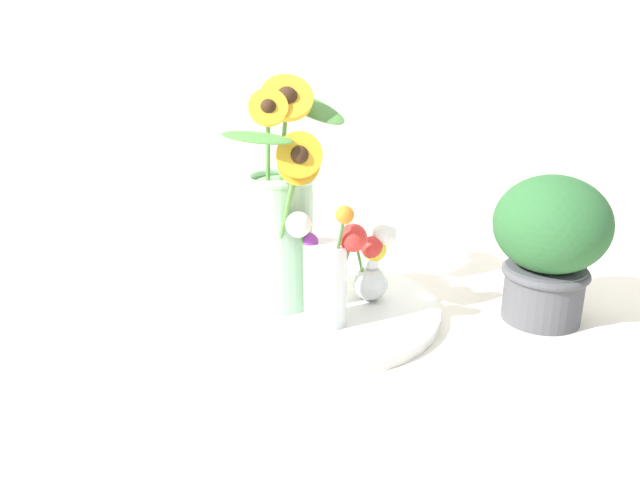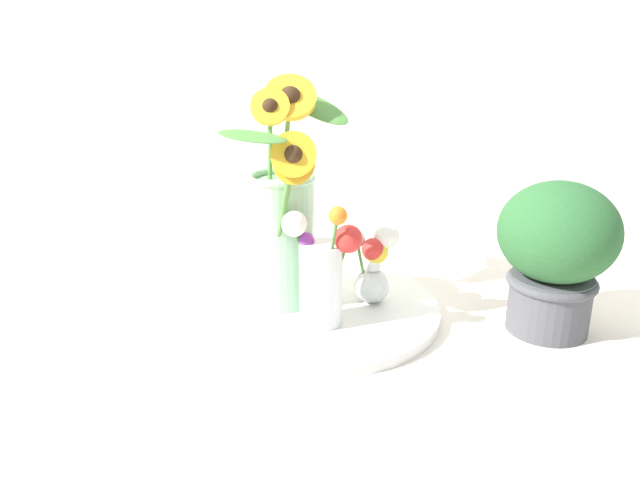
{
  "view_description": "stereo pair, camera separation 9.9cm",
  "coord_description": "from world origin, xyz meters",
  "px_view_note": "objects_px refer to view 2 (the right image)",
  "views": [
    {
      "loc": [
        -0.08,
        -0.88,
        0.46
      ],
      "look_at": [
        0.0,
        0.05,
        0.13
      ],
      "focal_mm": 35.0,
      "sensor_mm": 36.0,
      "label": 1
    },
    {
      "loc": [
        0.02,
        -0.89,
        0.46
      ],
      "look_at": [
        0.0,
        0.05,
        0.13
      ],
      "focal_mm": 35.0,
      "sensor_mm": 36.0,
      "label": 2
    }
  ],
  "objects_px": {
    "vase_bulb_right": "(374,264)",
    "potted_plant": "(556,249)",
    "vase_small_center": "(322,272)",
    "serving_tray": "(320,310)",
    "mason_jar_sunflowers": "(283,223)"
  },
  "relations": [
    {
      "from": "serving_tray",
      "to": "mason_jar_sunflowers",
      "type": "bearing_deg",
      "value": 164.99
    },
    {
      "from": "vase_bulb_right",
      "to": "potted_plant",
      "type": "distance_m",
      "value": 0.28
    },
    {
      "from": "mason_jar_sunflowers",
      "to": "vase_bulb_right",
      "type": "bearing_deg",
      "value": -0.45
    },
    {
      "from": "mason_jar_sunflowers",
      "to": "vase_bulb_right",
      "type": "distance_m",
      "value": 0.16
    },
    {
      "from": "serving_tray",
      "to": "vase_small_center",
      "type": "height_order",
      "value": "vase_small_center"
    },
    {
      "from": "vase_small_center",
      "to": "serving_tray",
      "type": "bearing_deg",
      "value": 93.23
    },
    {
      "from": "mason_jar_sunflowers",
      "to": "potted_plant",
      "type": "distance_m",
      "value": 0.42
    },
    {
      "from": "mason_jar_sunflowers",
      "to": "vase_small_center",
      "type": "bearing_deg",
      "value": -51.65
    },
    {
      "from": "mason_jar_sunflowers",
      "to": "potted_plant",
      "type": "bearing_deg",
      "value": -8.41
    },
    {
      "from": "mason_jar_sunflowers",
      "to": "potted_plant",
      "type": "xyz_separation_m",
      "value": [
        0.42,
        -0.06,
        -0.02
      ]
    },
    {
      "from": "potted_plant",
      "to": "vase_bulb_right",
      "type": "bearing_deg",
      "value": 167.31
    },
    {
      "from": "mason_jar_sunflowers",
      "to": "vase_bulb_right",
      "type": "relative_size",
      "value": 2.73
    },
    {
      "from": "vase_small_center",
      "to": "potted_plant",
      "type": "relative_size",
      "value": 0.82
    },
    {
      "from": "mason_jar_sunflowers",
      "to": "vase_small_center",
      "type": "distance_m",
      "value": 0.11
    },
    {
      "from": "serving_tray",
      "to": "mason_jar_sunflowers",
      "type": "relative_size",
      "value": 1.09
    }
  ]
}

